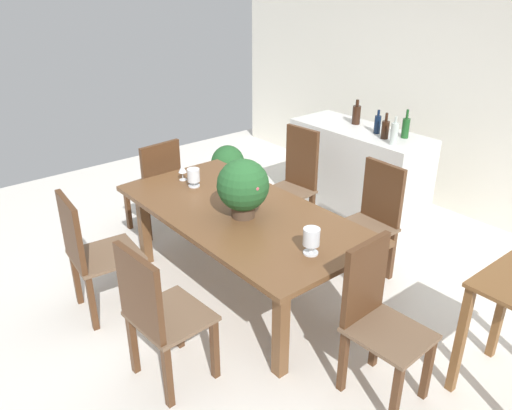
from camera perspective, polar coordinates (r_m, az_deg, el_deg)
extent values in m
plane|color=silver|center=(4.33, -0.04, -8.83)|extent=(7.04, 7.04, 0.00)
cube|color=silver|center=(5.72, 21.08, 12.26)|extent=(6.40, 0.10, 2.60)
cube|color=brown|center=(3.89, -1.77, -0.90)|extent=(2.09, 1.05, 0.04)
cube|color=brown|center=(4.57, -12.45, -2.48)|extent=(0.08, 0.08, 0.69)
cube|color=brown|center=(3.30, 2.80, -13.91)|extent=(0.08, 0.08, 0.69)
cube|color=brown|center=(4.91, -4.63, 0.09)|extent=(0.08, 0.08, 0.69)
cube|color=brown|center=(3.75, 11.57, -9.00)|extent=(0.08, 0.08, 0.69)
cube|color=#4C2D19|center=(4.00, -12.41, -8.82)|extent=(0.05, 0.05, 0.45)
cube|color=#4C2D19|center=(4.31, -14.41, -6.32)|extent=(0.05, 0.05, 0.45)
cube|color=#4C2D19|center=(3.91, -17.93, -10.46)|extent=(0.05, 0.05, 0.45)
cube|color=#4C2D19|center=(4.23, -19.53, -7.76)|extent=(0.05, 0.05, 0.45)
cube|color=brown|center=(3.98, -16.48, -5.42)|extent=(0.51, 0.52, 0.03)
cube|color=#4C2D19|center=(3.81, -20.05, -2.85)|extent=(0.43, 0.08, 0.50)
cube|color=#4C2D19|center=(3.16, 15.44, -20.01)|extent=(0.05, 0.05, 0.45)
cube|color=#4C2D19|center=(3.38, 18.71, -16.98)|extent=(0.05, 0.05, 0.45)
cube|color=#4C2D19|center=(3.31, 9.76, -16.88)|extent=(0.05, 0.05, 0.45)
cube|color=#4C2D19|center=(3.52, 13.28, -14.25)|extent=(0.05, 0.05, 0.45)
cube|color=brown|center=(3.19, 14.75, -13.78)|extent=(0.47, 0.42, 0.03)
cube|color=#4C2D19|center=(3.12, 12.15, -8.21)|extent=(0.06, 0.37, 0.52)
cube|color=#4C2D19|center=(4.38, 8.30, -5.22)|extent=(0.05, 0.05, 0.45)
cube|color=#4C2D19|center=(4.18, 11.72, -7.12)|extent=(0.05, 0.05, 0.45)
cube|color=#4C2D19|center=(4.62, 11.60, -3.74)|extent=(0.05, 0.05, 0.45)
cube|color=#4C2D19|center=(4.44, 14.97, -5.44)|extent=(0.05, 0.05, 0.45)
cube|color=brown|center=(4.28, 11.93, -2.59)|extent=(0.44, 0.46, 0.03)
cube|color=#4C2D19|center=(4.31, 14.06, 1.36)|extent=(0.39, 0.05, 0.51)
cube|color=#4C2D19|center=(3.36, -4.66, -15.78)|extent=(0.05, 0.05, 0.45)
cube|color=#4C2D19|center=(3.61, -8.70, -12.63)|extent=(0.05, 0.05, 0.45)
cube|color=#4C2D19|center=(3.21, -9.87, -18.46)|extent=(0.05, 0.05, 0.45)
cube|color=#4C2D19|center=(3.48, -13.65, -14.90)|extent=(0.05, 0.05, 0.45)
cube|color=brown|center=(3.26, -9.54, -12.18)|extent=(0.50, 0.46, 0.03)
cube|color=#4C2D19|center=(3.03, -12.98, -9.61)|extent=(0.43, 0.07, 0.50)
cube|color=#4C2D19|center=(5.43, -10.76, 0.89)|extent=(0.05, 0.05, 0.45)
cube|color=#4C2D19|center=(5.25, -14.19, -0.34)|extent=(0.05, 0.05, 0.45)
cube|color=#4C2D19|center=(5.16, -8.55, -0.26)|extent=(0.05, 0.05, 0.45)
cube|color=#4C2D19|center=(4.98, -12.08, -1.59)|extent=(0.05, 0.05, 0.45)
cube|color=brown|center=(5.10, -11.62, 2.12)|extent=(0.46, 0.49, 0.03)
cube|color=#4C2D19|center=(4.86, -10.61, 4.16)|extent=(0.08, 0.42, 0.47)
cube|color=#4C2D19|center=(4.93, 0.38, -1.22)|extent=(0.05, 0.05, 0.45)
cube|color=#4C2D19|center=(4.73, 3.23, -2.51)|extent=(0.05, 0.05, 0.45)
cube|color=#4C2D19|center=(5.19, 3.42, 0.12)|extent=(0.05, 0.05, 0.45)
cube|color=#4C2D19|center=(4.99, 6.25, -1.04)|extent=(0.05, 0.05, 0.45)
cube|color=brown|center=(4.86, 3.40, 1.39)|extent=(0.45, 0.50, 0.03)
cube|color=#4C2D19|center=(4.89, 5.17, 5.35)|extent=(0.38, 0.07, 0.58)
cylinder|color=#4C3828|center=(3.77, -1.44, -0.53)|extent=(0.18, 0.18, 0.11)
sphere|color=#235628|center=(3.69, -1.47, 2.26)|extent=(0.39, 0.39, 0.39)
sphere|color=#C64C56|center=(3.71, 0.30, 2.45)|extent=(0.04, 0.04, 0.04)
sphere|color=#C64C56|center=(3.55, 0.03, 1.89)|extent=(0.05, 0.05, 0.05)
sphere|color=#C64C56|center=(3.78, -3.50, 3.28)|extent=(0.05, 0.05, 0.05)
cylinder|color=silver|center=(3.33, 6.16, -5.35)|extent=(0.10, 0.10, 0.01)
cylinder|color=silver|center=(3.32, 6.18, -4.85)|extent=(0.03, 0.03, 0.05)
cylinder|color=silver|center=(3.28, 6.25, -3.57)|extent=(0.11, 0.11, 0.12)
cylinder|color=silver|center=(4.34, -6.97, 2.18)|extent=(0.10, 0.10, 0.01)
cylinder|color=silver|center=(4.34, -6.99, 2.47)|extent=(0.03, 0.03, 0.04)
cylinder|color=silver|center=(4.31, -7.04, 3.36)|extent=(0.11, 0.11, 0.11)
cylinder|color=silver|center=(4.49, -8.20, 2.84)|extent=(0.06, 0.06, 0.00)
cylinder|color=silver|center=(4.47, -8.23, 3.27)|extent=(0.01, 0.01, 0.07)
cone|color=silver|center=(4.45, -8.28, 4.07)|extent=(0.07, 0.07, 0.07)
cube|color=silver|center=(5.38, 11.28, 3.51)|extent=(1.45, 0.58, 0.95)
cylinder|color=#194C1E|center=(5.02, 16.45, 8.28)|extent=(0.07, 0.07, 0.19)
cylinder|color=#194C1E|center=(4.99, 16.64, 9.76)|extent=(0.02, 0.02, 0.09)
cylinder|color=#0F1E38|center=(5.10, 13.48, 8.78)|extent=(0.06, 0.06, 0.17)
cylinder|color=#0F1E38|center=(5.07, 13.61, 10.02)|extent=(0.02, 0.02, 0.06)
cylinder|color=black|center=(5.37, 11.21, 9.89)|extent=(0.08, 0.08, 0.19)
cylinder|color=black|center=(5.33, 11.33, 11.19)|extent=(0.03, 0.03, 0.06)
cylinder|color=#B2BFB7|center=(4.79, 15.27, 7.72)|extent=(0.07, 0.07, 0.20)
cylinder|color=#B2BFB7|center=(4.76, 15.45, 9.21)|extent=(0.02, 0.02, 0.06)
cylinder|color=black|center=(4.95, 14.30, 8.18)|extent=(0.07, 0.07, 0.17)
cylinder|color=black|center=(4.92, 14.46, 9.54)|extent=(0.03, 0.03, 0.08)
cube|color=brown|center=(3.39, 21.95, -13.93)|extent=(0.05, 0.05, 0.77)
cube|color=brown|center=(3.77, 25.81, -10.44)|extent=(0.05, 0.05, 0.77)
cylinder|color=brown|center=(6.02, -3.13, 2.43)|extent=(0.23, 0.23, 0.19)
ellipsoid|color=#235628|center=(5.93, -3.18, 4.67)|extent=(0.39, 0.39, 0.43)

